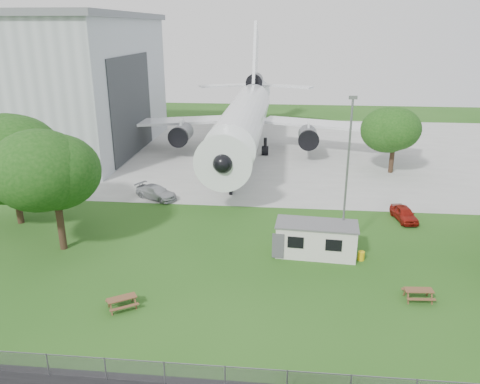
# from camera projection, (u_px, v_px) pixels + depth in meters

# --- Properties ---
(ground) EXTENTS (160.00, 160.00, 0.00)m
(ground) POSITION_uv_depth(u_px,v_px,m) (229.00, 286.00, 31.91)
(ground) COLOR #356421
(concrete_apron) EXTENTS (120.00, 46.00, 0.03)m
(concrete_apron) POSITION_uv_depth(u_px,v_px,m) (261.00, 149.00, 67.55)
(concrete_apron) COLOR #B7B7B2
(concrete_apron) RESTS_ON ground
(airliner) EXTENTS (46.36, 47.73, 17.69)m
(airliner) POSITION_uv_depth(u_px,v_px,m) (246.00, 115.00, 63.97)
(airliner) COLOR white
(airliner) RESTS_ON ground
(site_cabin) EXTENTS (6.84, 3.17, 2.62)m
(site_cabin) POSITION_uv_depth(u_px,v_px,m) (316.00, 239.00, 35.91)
(site_cabin) COLOR silver
(site_cabin) RESTS_ON ground
(picnic_west) EXTENTS (2.32, 2.23, 0.76)m
(picnic_west) POSITION_uv_depth(u_px,v_px,m) (123.00, 308.00, 29.40)
(picnic_west) COLOR brown
(picnic_west) RESTS_ON ground
(picnic_east) EXTENTS (1.90, 1.62, 0.76)m
(picnic_east) POSITION_uv_depth(u_px,v_px,m) (417.00, 300.00, 30.30)
(picnic_east) COLOR brown
(picnic_east) RESTS_ON ground
(lamp_mast) EXTENTS (0.16, 0.16, 12.00)m
(lamp_mast) POSITION_uv_depth(u_px,v_px,m) (347.00, 178.00, 34.96)
(lamp_mast) COLOR slate
(lamp_mast) RESTS_ON ground
(tree_west_big) EXTENTS (9.36, 9.36, 10.96)m
(tree_west_big) POSITION_uv_depth(u_px,v_px,m) (10.00, 155.00, 40.13)
(tree_west_big) COLOR #382619
(tree_west_big) RESTS_ON ground
(tree_west_small) EXTENTS (7.40, 7.40, 9.85)m
(tree_west_small) POSITION_uv_depth(u_px,v_px,m) (54.00, 175.00, 35.28)
(tree_west_small) COLOR #382619
(tree_west_small) RESTS_ON ground
(tree_far_apron) EXTENTS (6.65, 6.65, 8.78)m
(tree_far_apron) POSITION_uv_depth(u_px,v_px,m) (395.00, 128.00, 54.93)
(tree_far_apron) COLOR #382619
(tree_far_apron) RESTS_ON ground
(car_ne_hatch) EXTENTS (2.20, 4.02, 1.30)m
(car_ne_hatch) POSITION_uv_depth(u_px,v_px,m) (404.00, 214.00, 42.52)
(car_ne_hatch) COLOR maroon
(car_ne_hatch) RESTS_ON ground
(car_apron_van) EXTENTS (5.04, 3.93, 1.36)m
(car_apron_van) POSITION_uv_depth(u_px,v_px,m) (156.00, 192.00, 47.90)
(car_apron_van) COLOR #ABAEB3
(car_apron_van) RESTS_ON ground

